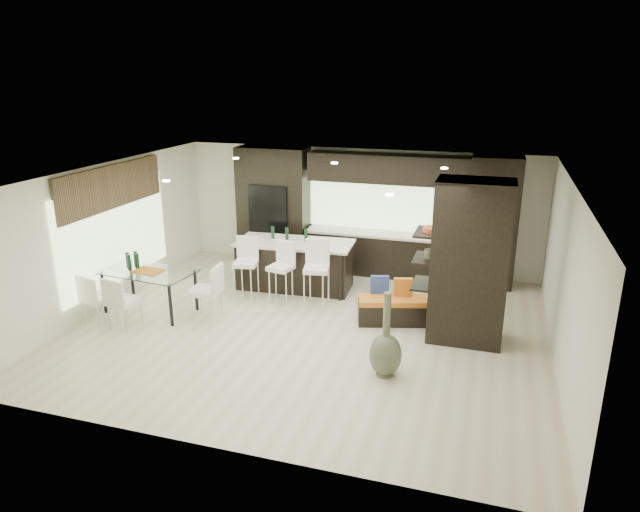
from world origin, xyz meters
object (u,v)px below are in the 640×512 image
(stool_left, at_px, (246,274))
(chair_near, at_px, (124,305))
(bench, at_px, (393,310))
(dining_table, at_px, (150,291))
(stool_mid, at_px, (281,278))
(chair_far, at_px, (99,302))
(stool_right, at_px, (316,281))
(kitchen_island, at_px, (295,265))
(chair_end, at_px, (206,295))
(floor_vase, at_px, (386,335))

(stool_left, height_order, chair_near, stool_left)
(bench, height_order, dining_table, dining_table)
(stool_mid, xyz_separation_m, chair_near, (-2.15, -1.95, -0.04))
(bench, bearing_deg, chair_far, -177.88)
(stool_right, xyz_separation_m, chair_far, (-3.40, -1.93, -0.08))
(bench, distance_m, dining_table, 4.49)
(kitchen_island, distance_m, dining_table, 2.93)
(chair_near, height_order, chair_far, chair_near)
(bench, xyz_separation_m, dining_table, (-4.41, -0.83, 0.16))
(stool_right, distance_m, chair_end, 2.07)
(stool_mid, height_order, bench, stool_mid)
(stool_left, xyz_separation_m, chair_far, (-1.94, -1.94, -0.05))
(bench, distance_m, floor_vase, 1.92)
(bench, relative_size, dining_table, 0.74)
(chair_far, distance_m, chair_end, 1.85)
(stool_right, relative_size, bench, 0.84)
(stool_left, bearing_deg, chair_near, -136.77)
(chair_near, distance_m, chair_end, 1.40)
(bench, relative_size, chair_end, 1.30)
(dining_table, bearing_deg, chair_far, -117.85)
(stool_left, xyz_separation_m, dining_table, (-1.43, -1.16, -0.10))
(stool_mid, bearing_deg, bench, 3.91)
(bench, bearing_deg, chair_end, 178.31)
(floor_vase, bearing_deg, chair_near, 176.96)
(dining_table, bearing_deg, chair_near, -84.47)
(stool_left, relative_size, bench, 0.80)
(bench, distance_m, chair_near, 4.70)
(stool_mid, relative_size, chair_far, 1.09)
(kitchen_island, xyz_separation_m, chair_near, (-2.15, -2.77, -0.05))
(stool_left, distance_m, stool_mid, 0.73)
(dining_table, height_order, chair_end, chair_end)
(kitchen_island, xyz_separation_m, stool_right, (0.73, -0.84, 0.02))
(floor_vase, bearing_deg, bench, 96.92)
(stool_mid, bearing_deg, stool_left, -167.22)
(kitchen_island, height_order, stool_right, stool_right)
(stool_left, height_order, chair_far, stool_left)
(stool_left, relative_size, stool_mid, 1.02)
(stool_left, relative_size, dining_table, 0.60)
(floor_vase, distance_m, chair_near, 4.65)
(stool_mid, xyz_separation_m, chair_end, (-0.99, -1.17, -0.01))
(kitchen_island, relative_size, floor_vase, 1.81)
(stool_left, relative_size, chair_end, 1.04)
(stool_mid, xyz_separation_m, stool_right, (0.73, -0.02, 0.04))
(stool_right, height_order, dining_table, stool_right)
(kitchen_island, distance_m, stool_right, 1.11)
(kitchen_island, distance_m, bench, 2.55)
(stool_mid, height_order, chair_near, stool_mid)
(chair_near, xyz_separation_m, chair_end, (1.16, 0.79, 0.03))
(stool_left, xyz_separation_m, stool_mid, (0.73, 0.01, -0.01))
(kitchen_island, bearing_deg, chair_end, -120.38)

